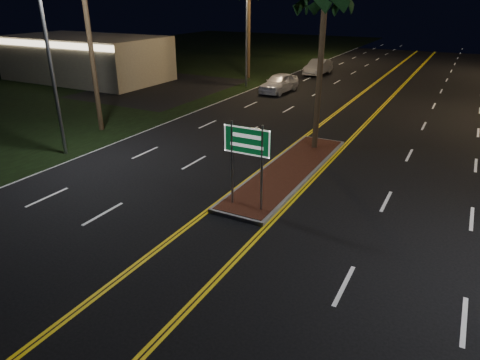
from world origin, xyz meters
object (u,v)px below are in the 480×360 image
Objects in this scene: streetlight_left_far at (325,12)px; car_far at (318,66)px; highway_sign at (247,149)px; streetlight_left_mid at (251,19)px; median_island at (289,171)px; streetlight_left_near at (52,37)px; car_near at (279,81)px; commercial_building at (86,58)px.

car_far is (3.15, -10.83, -4.78)m from streetlight_left_far.
highway_sign is 23.93m from streetlight_left_mid.
streetlight_left_near is (-10.61, -3.00, 5.57)m from median_island.
streetlight_left_far is 1.66× the size of car_near.
car_far is (-7.47, 30.37, -1.53)m from highway_sign.
streetlight_left_near reaches higher than highway_sign.
highway_sign is at bearing -33.48° from commercial_building.
car_near reaches higher than car_far.
commercial_building is 16.31m from streetlight_left_mid.
highway_sign is 0.36× the size of streetlight_left_far.
car_far is at bearing 93.74° from car_near.
commercial_building is (-26.00, 17.19, -0.40)m from highway_sign.
streetlight_left_mid is at bearing -90.00° from streetlight_left_far.
car_near is at bearing -15.44° from streetlight_left_mid.
streetlight_left_near reaches higher than commercial_building.
highway_sign is 21.72m from car_near.
streetlight_left_near is at bearing -93.69° from car_far.
median_island is 1.14× the size of streetlight_left_far.
median_island is 1.14× the size of streetlight_left_mid.
highway_sign is at bearing -63.41° from streetlight_left_mid.
median_island is 4.80m from highway_sign.
car_near is at bearing -87.55° from car_far.
streetlight_left_near is (-10.61, 1.20, 3.25)m from highway_sign.
car_near is at bearing -81.43° from streetlight_left_far.
streetlight_left_far reaches higher than commercial_building.
streetlight_left_far is (0.00, 20.00, 0.00)m from streetlight_left_mid.
car_near is (-7.47, 20.34, -1.50)m from highway_sign.
streetlight_left_far is at bearing 106.00° from median_island.
highway_sign is 42.67m from streetlight_left_far.
commercial_building is at bearing -165.39° from streetlight_left_mid.
streetlight_left_near is (15.39, -15.99, 3.65)m from commercial_building.
car_near is (-7.47, 16.13, 0.82)m from median_island.
highway_sign is 0.36× the size of streetlight_left_mid.
car_near is at bearing 80.67° from streetlight_left_near.
highway_sign reaches higher than median_island.
streetlight_left_near is 1.00× the size of streetlight_left_mid.
commercial_building is 22.49m from streetlight_left_near.
streetlight_left_mid is at bearing 121.98° from median_island.
median_island is 1.89× the size of car_near.
median_island is at bearing 90.00° from highway_sign.
streetlight_left_near is at bearing -95.58° from car_near.
car_near is at bearing 110.17° from highway_sign.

